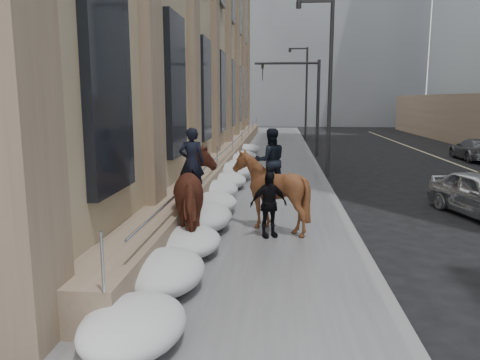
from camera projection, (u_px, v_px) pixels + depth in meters
name	position (u px, v px, depth m)	size (l,w,h in m)	color
ground	(242.00, 298.00, 8.58)	(140.00, 140.00, 0.00)	black
sidewalk	(263.00, 190.00, 18.39)	(5.00, 80.00, 0.12)	#535355
curb	(330.00, 191.00, 18.17)	(0.24, 80.00, 0.12)	slate
limestone_building	(180.00, 6.00, 27.09)	(6.10, 44.00, 18.00)	#8B785B
bg_building_mid	(306.00, 23.00, 64.74)	(30.00, 12.00, 28.00)	slate
bg_building_far	(241.00, 60.00, 78.05)	(24.00, 12.00, 20.00)	gray
streetlight_mid	(327.00, 77.00, 21.31)	(1.71, 0.24, 8.00)	#2D2D30
streetlight_far	(305.00, 88.00, 40.94)	(1.71, 0.24, 8.00)	#2D2D30
traffic_signal	(303.00, 92.00, 29.32)	(4.10, 0.22, 6.00)	#2D2D30
snow_bank	(221.00, 188.00, 16.58)	(1.70, 18.10, 0.76)	silver
mounted_horse_left	(198.00, 193.00, 11.52)	(1.88, 2.93, 2.80)	#4E2317
mounted_horse_right	(270.00, 187.00, 12.44)	(2.17, 2.32, 2.72)	#512C17
pedestrian	(269.00, 204.00, 11.86)	(0.99, 0.41, 1.68)	black
car_grey	(475.00, 150.00, 27.68)	(1.81, 4.46, 1.29)	slate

